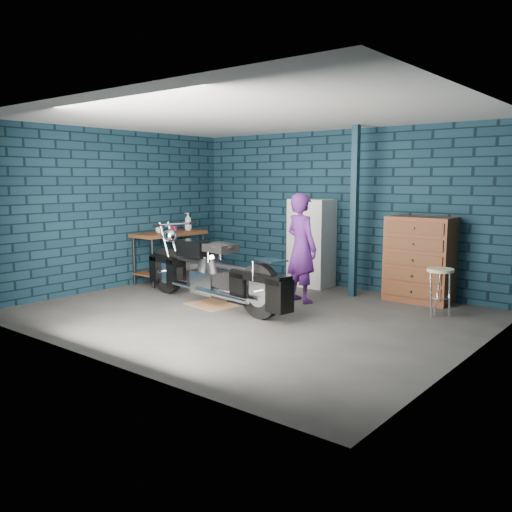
{
  "coord_description": "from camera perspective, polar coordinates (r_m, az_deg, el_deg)",
  "views": [
    {
      "loc": [
        4.72,
        -5.68,
        1.86
      ],
      "look_at": [
        -0.11,
        0.3,
        0.77
      ],
      "focal_mm": 38.0,
      "sensor_mm": 36.0,
      "label": 1
    }
  ],
  "objects": [
    {
      "name": "locker",
      "position": [
        9.5,
        5.83,
        1.37
      ],
      "size": [
        0.71,
        0.51,
        1.52
      ],
      "primitive_type": "cube",
      "color": "silver",
      "rests_on": "ground"
    },
    {
      "name": "person",
      "position": [
        8.24,
        4.79,
        0.85
      ],
      "size": [
        0.7,
        0.56,
        1.66
      ],
      "primitive_type": "imported",
      "rotation": [
        0.0,
        0.0,
        2.85
      ],
      "color": "#4B1B68",
      "rests_on": "ground"
    },
    {
      "name": "cup_a",
      "position": [
        9.79,
        -10.12,
        2.68
      ],
      "size": [
        0.17,
        0.17,
        0.11
      ],
      "primitive_type": "imported",
      "rotation": [
        0.0,
        0.0,
        0.27
      ],
      "color": "#C6BA95",
      "rests_on": "workbench"
    },
    {
      "name": "motorcycle",
      "position": [
        8.03,
        -4.68,
        -1.09
      ],
      "size": [
        2.74,
        1.12,
        1.17
      ],
      "primitive_type": null,
      "rotation": [
        0.0,
        0.0,
        -0.15
      ],
      "color": "black",
      "rests_on": "ground"
    },
    {
      "name": "bottle",
      "position": [
        10.28,
        -7.17,
        3.62
      ],
      "size": [
        0.17,
        0.17,
        0.33
      ],
      "primitive_type": "imported",
      "rotation": [
        0.0,
        0.0,
        -0.36
      ],
      "color": "gray",
      "rests_on": "workbench"
    },
    {
      "name": "tool_chest",
      "position": [
        8.61,
        16.82,
        -0.35
      ],
      "size": [
        0.98,
        0.54,
        1.3
      ],
      "primitive_type": "cube",
      "color": "brown",
      "rests_on": "ground"
    },
    {
      "name": "support_post",
      "position": [
        8.71,
        10.31,
        4.57
      ],
      "size": [
        0.1,
        0.1,
        2.7
      ],
      "primitive_type": "cube",
      "color": "#122F3B",
      "rests_on": "ground"
    },
    {
      "name": "drip_mat",
      "position": [
        8.15,
        -4.63,
        -5.14
      ],
      "size": [
        0.81,
        0.65,
        0.01
      ],
      "primitive_type": "cube",
      "rotation": [
        0.0,
        0.0,
        -0.15
      ],
      "color": "#8F623E",
      "rests_on": "ground"
    },
    {
      "name": "mug_red",
      "position": [
        10.03,
        -8.55,
        2.84
      ],
      "size": [
        0.1,
        0.1,
        0.11
      ],
      "primitive_type": "cylinder",
      "rotation": [
        0.0,
        0.0,
        -0.29
      ],
      "color": "maroon",
      "rests_on": "workbench"
    },
    {
      "name": "workbench",
      "position": [
        10.04,
        -9.05,
        -0.09
      ],
      "size": [
        0.6,
        1.4,
        0.91
      ],
      "primitive_type": "cube",
      "color": "brown",
      "rests_on": "ground"
    },
    {
      "name": "mug_purple",
      "position": [
        10.03,
        -8.96,
        2.81
      ],
      "size": [
        0.08,
        0.08,
        0.1
      ],
      "primitive_type": "cylinder",
      "rotation": [
        0.0,
        0.0,
        0.09
      ],
      "color": "#671B6F",
      "rests_on": "workbench"
    },
    {
      "name": "ground",
      "position": [
        7.62,
        -0.76,
        -6.08
      ],
      "size": [
        6.0,
        6.0,
        0.0
      ],
      "primitive_type": "plane",
      "color": "#4B4846",
      "rests_on": "ground"
    },
    {
      "name": "shop_stool",
      "position": [
        7.83,
        18.74,
        -3.64
      ],
      "size": [
        0.37,
        0.37,
        0.66
      ],
      "primitive_type": null,
      "rotation": [
        0.0,
        0.0,
        -0.02
      ],
      "color": "#C6BA95",
      "rests_on": "ground"
    },
    {
      "name": "storage_bin",
      "position": [
        10.35,
        -7.23,
        -1.49
      ],
      "size": [
        0.49,
        0.35,
        0.31
      ],
      "primitive_type": "cube",
      "color": "gray",
      "rests_on": "ground"
    },
    {
      "name": "room_walls",
      "position": [
        7.82,
        1.84,
        8.37
      ],
      "size": [
        6.02,
        5.01,
        2.71
      ],
      "color": "#0F2632",
      "rests_on": "ground"
    }
  ]
}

